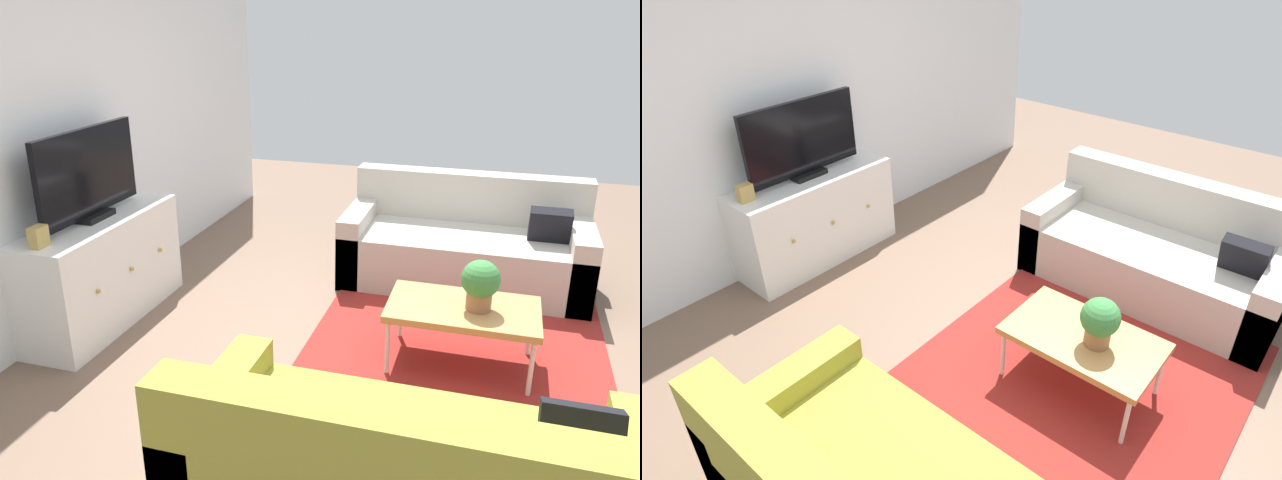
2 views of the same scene
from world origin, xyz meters
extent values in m
plane|color=brown|center=(0.00, 0.00, 0.00)|extent=(10.00, 10.00, 0.00)
cube|color=white|center=(0.00, 2.55, 1.35)|extent=(6.40, 0.12, 2.70)
cube|color=maroon|center=(0.00, -0.15, 0.01)|extent=(2.50, 1.90, 0.01)
cube|color=olive|center=(-1.35, 0.75, 0.29)|extent=(0.89, 0.18, 0.57)
cube|color=black|center=(-1.30, -0.71, 0.55)|extent=(0.20, 0.30, 0.32)
cube|color=#B2ADA3|center=(1.35, -0.10, 0.22)|extent=(0.89, 1.89, 0.43)
cube|color=#B2ADA3|center=(1.70, -0.10, 0.42)|extent=(0.20, 1.89, 0.83)
cube|color=#B2ADA3|center=(1.35, 0.75, 0.29)|extent=(0.89, 0.18, 0.57)
cube|color=#B2ADA3|center=(1.35, -0.95, 0.29)|extent=(0.89, 0.18, 0.57)
cube|color=black|center=(1.30, -0.71, 0.55)|extent=(0.19, 0.30, 0.32)
cube|color=#B7844C|center=(0.08, -0.19, 0.38)|extent=(0.55, 0.90, 0.04)
cylinder|color=silver|center=(-0.16, -0.60, 0.18)|extent=(0.03, 0.03, 0.36)
cylinder|color=silver|center=(0.31, -0.60, 0.18)|extent=(0.03, 0.03, 0.36)
cylinder|color=silver|center=(-0.16, 0.22, 0.18)|extent=(0.03, 0.03, 0.36)
cylinder|color=silver|center=(0.31, 0.22, 0.18)|extent=(0.03, 0.03, 0.36)
cylinder|color=#936042|center=(0.06, -0.27, 0.46)|extent=(0.15, 0.15, 0.11)
sphere|color=#387A3D|center=(0.06, -0.27, 0.60)|extent=(0.23, 0.23, 0.23)
cube|color=white|center=(-0.02, 2.27, 0.38)|extent=(1.35, 0.44, 0.75)
sphere|color=#B79338|center=(-0.40, 2.04, 0.42)|extent=(0.03, 0.03, 0.03)
sphere|color=#B79338|center=(-0.02, 2.04, 0.42)|extent=(0.03, 0.03, 0.03)
sphere|color=#B79338|center=(0.36, 2.04, 0.42)|extent=(0.03, 0.03, 0.03)
cube|color=black|center=(-0.02, 2.29, 0.77)|extent=(0.28, 0.16, 0.04)
cube|color=black|center=(-0.02, 2.29, 1.08)|extent=(0.99, 0.04, 0.57)
cube|color=tan|center=(-0.57, 2.27, 0.82)|extent=(0.11, 0.07, 0.13)
camera|label=1|loc=(-3.43, -0.34, 2.09)|focal=35.10mm
camera|label=2|loc=(-2.24, -1.17, 2.54)|focal=29.94mm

